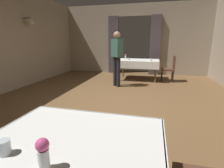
% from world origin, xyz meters
% --- Properties ---
extents(ground, '(10.08, 10.08, 0.00)m').
position_xyz_m(ground, '(0.00, 0.00, 0.00)').
color(ground, brown).
extents(wall_back, '(6.40, 0.27, 3.00)m').
position_xyz_m(wall_back, '(0.00, 4.18, 1.51)').
color(wall_back, gray).
rests_on(wall_back, ground).
extents(dining_table_near, '(1.25, 1.04, 0.75)m').
position_xyz_m(dining_table_near, '(0.39, -2.68, 0.65)').
color(dining_table_near, brown).
rests_on(dining_table_near, ground).
extents(dining_table_mid, '(1.54, 1.06, 0.75)m').
position_xyz_m(dining_table_mid, '(0.34, 2.86, 0.67)').
color(dining_table_mid, brown).
rests_on(dining_table_mid, ground).
extents(chair_mid_right, '(0.44, 0.44, 0.93)m').
position_xyz_m(chair_mid_right, '(1.49, 2.78, 0.52)').
color(chair_mid_right, black).
rests_on(chair_mid_right, ground).
extents(flower_vase_near, '(0.07, 0.07, 0.18)m').
position_xyz_m(flower_vase_near, '(0.37, -2.95, 0.85)').
color(flower_vase_near, silver).
rests_on(flower_vase_near, dining_table_near).
extents(glass_near_b, '(0.08, 0.08, 0.09)m').
position_xyz_m(glass_near_b, '(0.06, -2.90, 0.80)').
color(glass_near_b, silver).
rests_on(glass_near_b, dining_table_near).
extents(flower_vase_mid, '(0.07, 0.07, 0.19)m').
position_xyz_m(flower_vase_mid, '(-0.19, 3.05, 0.85)').
color(flower_vase_mid, silver).
rests_on(flower_vase_mid, dining_table_mid).
extents(glass_mid_b, '(0.08, 0.08, 0.08)m').
position_xyz_m(glass_mid_b, '(0.00, 2.69, 0.79)').
color(glass_mid_b, silver).
rests_on(glass_mid_b, dining_table_mid).
extents(glass_mid_c, '(0.08, 0.08, 0.10)m').
position_xyz_m(glass_mid_c, '(0.81, 2.52, 0.80)').
color(glass_mid_c, silver).
rests_on(glass_mid_c, dining_table_mid).
extents(person_waiter_by_doorway, '(0.42, 0.40, 1.72)m').
position_xyz_m(person_waiter_by_doorway, '(-0.23, 1.63, 1.02)').
color(person_waiter_by_doorway, black).
rests_on(person_waiter_by_doorway, ground).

